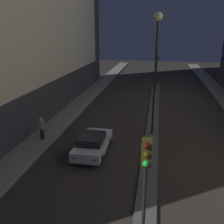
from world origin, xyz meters
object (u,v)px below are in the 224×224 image
Objects in this scene: traffic_light_mid at (157,65)px; car_left_lane at (93,143)px; traffic_light_near at (145,177)px; pedestrian_on_left_sidewalk at (42,127)px; street_lamp at (157,48)px.

car_left_lane is at bearing -101.94° from traffic_light_mid.
traffic_light_near is 9.34m from car_left_lane.
traffic_light_near is 1.00× the size of traffic_light_mid.
traffic_light_near reaches higher than pedestrian_on_left_sidewalk.
pedestrian_on_left_sidewalk is at bearing -162.75° from street_lamp.
traffic_light_near is at bearing -90.00° from traffic_light_mid.
traffic_light_mid reaches higher than pedestrian_on_left_sidewalk.
traffic_light_near is at bearing -63.91° from car_left_lane.
street_lamp is 8.19m from car_left_lane.
car_left_lane is 2.40× the size of pedestrian_on_left_sidewalk.
car_left_lane is at bearing -135.51° from street_lamp.
car_left_lane is (-3.90, -3.83, -6.10)m from street_lamp.
pedestrian_on_left_sidewalk is (-8.20, -17.16, -2.58)m from traffic_light_mid.
pedestrian_on_left_sidewalk is at bearing 163.37° from car_left_lane.
street_lamp is at bearing 90.00° from traffic_light_near.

